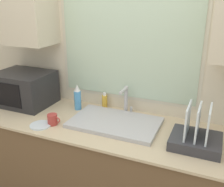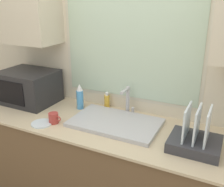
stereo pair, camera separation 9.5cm
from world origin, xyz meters
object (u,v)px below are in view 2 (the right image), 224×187
faucet (127,99)px  mug_near_sink (54,118)px  soap_bottle (107,101)px  microwave (29,87)px  spray_bottle (80,97)px  dish_rack (195,140)px

faucet → mug_near_sink: faucet is taller
soap_bottle → mug_near_sink: size_ratio=1.32×
mug_near_sink → soap_bottle: bearing=62.8°
microwave → spray_bottle: (0.52, 0.07, -0.04)m
microwave → mug_near_sink: (0.49, -0.26, -0.11)m
spray_bottle → soap_bottle: bearing=31.0°
faucet → spray_bottle: bearing=-168.9°
dish_rack → faucet: bearing=153.6°
faucet → mug_near_sink: size_ratio=2.19×
dish_rack → spray_bottle: size_ratio=1.43×
soap_bottle → microwave: bearing=-164.7°
spray_bottle → mug_near_sink: 0.35m
microwave → mug_near_sink: microwave is taller
microwave → dish_rack: size_ratio=1.51×
microwave → spray_bottle: bearing=8.2°
microwave → soap_bottle: bearing=15.3°
faucet → dish_rack: size_ratio=0.73×
faucet → mug_near_sink: (-0.45, -0.42, -0.10)m
faucet → microwave: size_ratio=0.48×
spray_bottle → faucet: bearing=11.1°
spray_bottle → microwave: bearing=-171.8°
dish_rack → spray_bottle: 1.06m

